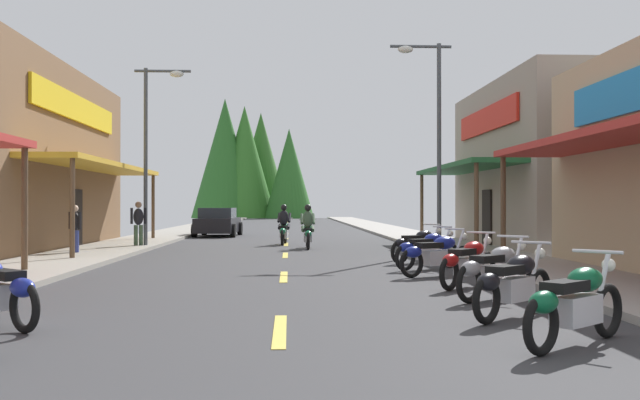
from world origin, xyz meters
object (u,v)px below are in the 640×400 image
streetlamp_right (431,119)px  motorcycle_parked_right_5 (427,249)px  streetlamp_left (154,132)px  motorcycle_parked_right_0 (575,302)px  motorcycle_parked_right_1 (513,283)px  rider_cruising_trailing (284,228)px  pedestrian_by_shop (138,221)px  parked_car_curbside (218,222)px  motorcycle_parked_right_4 (437,254)px  motorcycle_parked_right_3 (468,262)px  motorcycle_parked_right_2 (495,270)px  pedestrian_browsing (75,227)px  motorcycle_parked_right_6 (419,245)px  rider_cruising_lead (308,230)px

streetlamp_right → motorcycle_parked_right_5: 7.40m
streetlamp_left → motorcycle_parked_right_0: streetlamp_left is taller
streetlamp_left → motorcycle_parked_right_1: streetlamp_left is taller
rider_cruising_trailing → pedestrian_by_shop: bearing=118.9°
streetlamp_right → parked_car_curbside: (-8.11, 12.79, -3.67)m
motorcycle_parked_right_4 → parked_car_curbside: 21.71m
streetlamp_left → motorcycle_parked_right_3: streetlamp_left is taller
motorcycle_parked_right_2 → pedestrian_browsing: size_ratio=1.09×
motorcycle_parked_right_6 → parked_car_curbside: size_ratio=0.40×
motorcycle_parked_right_3 → motorcycle_parked_right_5: same height
streetlamp_right → pedestrian_by_shop: bearing=165.6°
rider_cruising_trailing → motorcycle_parked_right_3: bearing=-162.6°
rider_cruising_lead → streetlamp_left: bearing=86.0°
motorcycle_parked_right_5 → pedestrian_by_shop: size_ratio=1.09×
motorcycle_parked_right_4 → rider_cruising_lead: 10.47m
motorcycle_parked_right_2 → rider_cruising_lead: (-2.72, 14.09, 0.17)m
rider_cruising_trailing → pedestrian_by_shop: pedestrian_by_shop is taller
parked_car_curbside → motorcycle_parked_right_4: bearing=-159.3°
motorcycle_parked_right_0 → motorcycle_parked_right_5: same height
motorcycle_parked_right_5 → pedestrian_by_shop: pedestrian_by_shop is taller
motorcycle_parked_right_5 → pedestrian_browsing: pedestrian_browsing is taller
streetlamp_right → parked_car_curbside: bearing=122.4°
streetlamp_right → pedestrian_browsing: size_ratio=4.40×
streetlamp_right → rider_cruising_trailing: (-4.81, 4.94, -3.70)m
motorcycle_parked_right_3 → pedestrian_browsing: pedestrian_browsing is taller
pedestrian_by_shop → streetlamp_left: bearing=81.5°
rider_cruising_lead → pedestrian_browsing: bearing=116.5°
motorcycle_parked_right_0 → rider_cruising_lead: size_ratio=0.78×
motorcycle_parked_right_1 → pedestrian_browsing: pedestrian_browsing is taller
motorcycle_parked_right_0 → parked_car_curbside: bearing=61.9°
motorcycle_parked_right_4 → parked_car_curbside: (-6.72, 20.64, 0.20)m
motorcycle_parked_right_0 → motorcycle_parked_right_1: same height
streetlamp_right → motorcycle_parked_right_0: 16.34m
streetlamp_right → motorcycle_parked_right_4: size_ratio=3.61×
motorcycle_parked_right_4 → pedestrian_by_shop: size_ratio=1.13×
motorcycle_parked_right_5 → rider_cruising_trailing: bearing=72.9°
motorcycle_parked_right_3 → rider_cruising_trailing: 15.40m
streetlamp_left → motorcycle_parked_right_0: bearing=-66.7°
motorcycle_parked_right_2 → rider_cruising_lead: 14.35m
streetlamp_right → pedestrian_by_shop: size_ratio=4.08×
motorcycle_parked_right_3 → motorcycle_parked_right_4: same height
streetlamp_left → motorcycle_parked_right_6: streetlamp_left is taller
streetlamp_right → pedestrian_browsing: 11.67m
motorcycle_parked_right_2 → motorcycle_parked_right_4: size_ratio=0.90×
motorcycle_parked_right_4 → rider_cruising_trailing: (-3.41, 12.79, 0.17)m
motorcycle_parked_right_5 → motorcycle_parked_right_6: size_ratio=1.03×
motorcycle_parked_right_2 → motorcycle_parked_right_6: same height
streetlamp_left → motorcycle_parked_right_5: 12.59m
motorcycle_parked_right_2 → motorcycle_parked_right_6: bearing=48.7°
streetlamp_left → rider_cruising_lead: size_ratio=3.00×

